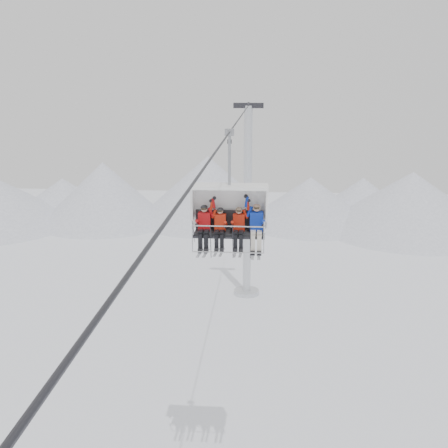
# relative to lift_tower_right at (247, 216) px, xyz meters

# --- Properties ---
(ridgeline) EXTENTS (72.00, 21.00, 7.00)m
(ridgeline) POSITION_rel_lift_tower_right_xyz_m (-1.58, 20.05, -2.94)
(ridgeline) COLOR white
(ridgeline) RESTS_ON ground
(lift_tower_right) EXTENTS (2.00, 1.80, 13.48)m
(lift_tower_right) POSITION_rel_lift_tower_right_xyz_m (0.00, 0.00, 0.00)
(lift_tower_right) COLOR silver
(lift_tower_right) RESTS_ON ground
(haul_cable) EXTENTS (0.06, 50.00, 0.06)m
(haul_cable) POSITION_rel_lift_tower_right_xyz_m (0.00, -22.00, 7.52)
(haul_cable) COLOR #29292D
(haul_cable) RESTS_ON lift_tower_left
(chairlift_carrier) EXTENTS (2.57, 1.17, 3.98)m
(chairlift_carrier) POSITION_rel_lift_tower_right_xyz_m (0.00, -19.45, 4.94)
(chairlift_carrier) COLOR black
(chairlift_carrier) RESTS_ON haul_cable
(skier_far_left) EXTENTS (0.41, 1.69, 1.63)m
(skier_far_left) POSITION_rel_lift_tower_right_xyz_m (-0.83, -19.76, 4.43)
(skier_far_left) COLOR #B00E11
(skier_far_left) RESTS_ON chairlift_carrier
(skier_center_left) EXTENTS (0.38, 1.69, 1.52)m
(skier_center_left) POSITION_rel_lift_tower_right_xyz_m (-0.30, -19.77, 4.40)
(skier_center_left) COLOR red
(skier_center_left) RESTS_ON chairlift_carrier
(skier_center_right) EXTENTS (0.39, 1.69, 1.55)m
(skier_center_right) POSITION_rel_lift_tower_right_xyz_m (0.33, -19.77, 4.41)
(skier_center_right) COLOR #AE1C0B
(skier_center_right) RESTS_ON chairlift_carrier
(skier_far_right) EXTENTS (0.44, 1.69, 1.73)m
(skier_far_right) POSITION_rel_lift_tower_right_xyz_m (0.92, -19.75, 4.46)
(skier_far_right) COLOR #0F2DAA
(skier_far_right) RESTS_ON chairlift_carrier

